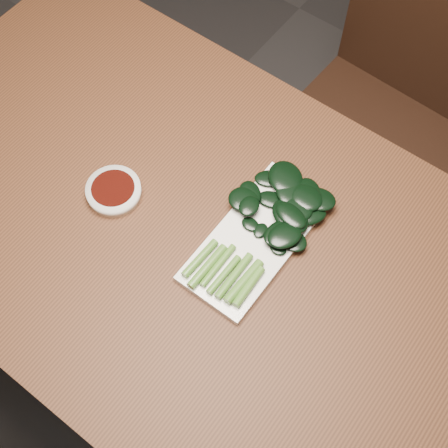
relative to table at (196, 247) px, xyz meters
The scene contains 6 objects.
ground 0.68m from the table, ahead, with size 6.00×6.00×0.00m, color #2B2929.
table is the anchor object (origin of this frame).
chair_far 0.71m from the table, 81.63° to the left, with size 0.49×0.49×0.89m.
sauce_bowl 0.19m from the table, 169.74° to the right, with size 0.11×0.11×0.03m.
serving_plate 0.14m from the table, 26.65° to the left, with size 0.14×0.31×0.01m.
gai_lan 0.19m from the table, 43.17° to the left, with size 0.19×0.33×0.03m.
Camera 1 is at (0.37, -0.40, 1.78)m, focal length 50.00 mm.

